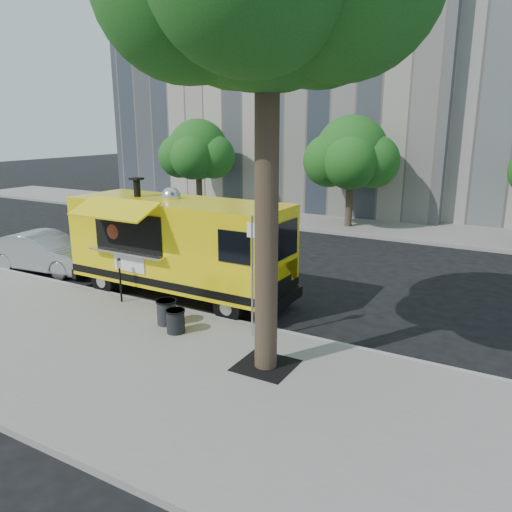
{
  "coord_description": "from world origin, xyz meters",
  "views": [
    {
      "loc": [
        7.24,
        -11.43,
        5.2
      ],
      "look_at": [
        0.77,
        0.0,
        1.72
      ],
      "focal_mm": 35.0,
      "sensor_mm": 36.0,
      "label": 1
    }
  ],
  "objects_px": {
    "far_tree_a": "(198,150)",
    "food_truck": "(178,244)",
    "sign_post": "(252,269)",
    "far_tree_b": "(351,153)",
    "parking_meter": "(120,275)",
    "sedan": "(45,252)",
    "trash_bin_right": "(176,320)",
    "trash_bin_left": "(167,311)"
  },
  "relations": [
    {
      "from": "sign_post",
      "to": "food_truck",
      "type": "distance_m",
      "value": 3.98
    },
    {
      "from": "far_tree_b",
      "to": "trash_bin_left",
      "type": "distance_m",
      "value": 15.09
    },
    {
      "from": "food_truck",
      "to": "sedan",
      "type": "relative_size",
      "value": 1.68
    },
    {
      "from": "far_tree_a",
      "to": "far_tree_b",
      "type": "distance_m",
      "value": 9.01
    },
    {
      "from": "far_tree_a",
      "to": "far_tree_b",
      "type": "bearing_deg",
      "value": 2.54
    },
    {
      "from": "far_tree_b",
      "to": "food_truck",
      "type": "xyz_separation_m",
      "value": [
        -1.03,
        -12.53,
        -2.15
      ]
    },
    {
      "from": "far_tree_a",
      "to": "sedan",
      "type": "distance_m",
      "value": 12.83
    },
    {
      "from": "far_tree_a",
      "to": "far_tree_b",
      "type": "relative_size",
      "value": 0.97
    },
    {
      "from": "parking_meter",
      "to": "sedan",
      "type": "bearing_deg",
      "value": 164.88
    },
    {
      "from": "far_tree_a",
      "to": "parking_meter",
      "type": "bearing_deg",
      "value": -62.85
    },
    {
      "from": "parking_meter",
      "to": "sedan",
      "type": "distance_m",
      "value": 5.18
    },
    {
      "from": "far_tree_a",
      "to": "trash_bin_right",
      "type": "height_order",
      "value": "far_tree_a"
    },
    {
      "from": "far_tree_b",
      "to": "sedan",
      "type": "height_order",
      "value": "far_tree_b"
    },
    {
      "from": "parking_meter",
      "to": "trash_bin_right",
      "type": "distance_m",
      "value": 3.0
    },
    {
      "from": "sedan",
      "to": "food_truck",
      "type": "bearing_deg",
      "value": -95.29
    },
    {
      "from": "sign_post",
      "to": "trash_bin_left",
      "type": "height_order",
      "value": "sign_post"
    },
    {
      "from": "sign_post",
      "to": "trash_bin_left",
      "type": "relative_size",
      "value": 4.64
    },
    {
      "from": "far_tree_a",
      "to": "trash_bin_left",
      "type": "height_order",
      "value": "far_tree_a"
    },
    {
      "from": "sign_post",
      "to": "food_truck",
      "type": "relative_size",
      "value": 0.41
    },
    {
      "from": "far_tree_b",
      "to": "trash_bin_right",
      "type": "bearing_deg",
      "value": -86.99
    },
    {
      "from": "far_tree_b",
      "to": "trash_bin_right",
      "type": "xyz_separation_m",
      "value": [
        0.79,
        -15.03,
        -3.36
      ]
    },
    {
      "from": "far_tree_a",
      "to": "food_truck",
      "type": "distance_m",
      "value": 14.66
    },
    {
      "from": "far_tree_a",
      "to": "trash_bin_left",
      "type": "xyz_separation_m",
      "value": [
        9.24,
        -14.31,
        -3.28
      ]
    },
    {
      "from": "trash_bin_left",
      "to": "food_truck",
      "type": "bearing_deg",
      "value": 120.3
    },
    {
      "from": "far_tree_b",
      "to": "sedan",
      "type": "bearing_deg",
      "value": -118.86
    },
    {
      "from": "parking_meter",
      "to": "trash_bin_right",
      "type": "height_order",
      "value": "parking_meter"
    },
    {
      "from": "far_tree_b",
      "to": "trash_bin_left",
      "type": "relative_size",
      "value": 8.51
    },
    {
      "from": "far_tree_a",
      "to": "trash_bin_right",
      "type": "bearing_deg",
      "value": -56.21
    },
    {
      "from": "far_tree_a",
      "to": "sign_post",
      "type": "xyz_separation_m",
      "value": [
        11.55,
        -13.85,
        -1.93
      ]
    },
    {
      "from": "parking_meter",
      "to": "sign_post",
      "type": "bearing_deg",
      "value": -2.52
    },
    {
      "from": "parking_meter",
      "to": "trash_bin_left",
      "type": "height_order",
      "value": "parking_meter"
    },
    {
      "from": "parking_meter",
      "to": "food_truck",
      "type": "xyz_separation_m",
      "value": [
        0.97,
        1.52,
        0.7
      ]
    },
    {
      "from": "food_truck",
      "to": "far_tree_a",
      "type": "bearing_deg",
      "value": 123.7
    },
    {
      "from": "food_truck",
      "to": "sedan",
      "type": "height_order",
      "value": "food_truck"
    },
    {
      "from": "far_tree_a",
      "to": "food_truck",
      "type": "height_order",
      "value": "far_tree_a"
    },
    {
      "from": "trash_bin_left",
      "to": "parking_meter",
      "type": "bearing_deg",
      "value": 163.51
    },
    {
      "from": "far_tree_a",
      "to": "sign_post",
      "type": "height_order",
      "value": "far_tree_a"
    },
    {
      "from": "far_tree_b",
      "to": "food_truck",
      "type": "height_order",
      "value": "far_tree_b"
    },
    {
      "from": "far_tree_b",
      "to": "trash_bin_right",
      "type": "distance_m",
      "value": 15.42
    },
    {
      "from": "food_truck",
      "to": "far_tree_b",
      "type": "bearing_deg",
      "value": 85.69
    },
    {
      "from": "far_tree_b",
      "to": "sign_post",
      "type": "xyz_separation_m",
      "value": [
        2.55,
        -14.25,
        -1.98
      ]
    },
    {
      "from": "parking_meter",
      "to": "sedan",
      "type": "relative_size",
      "value": 0.31
    }
  ]
}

